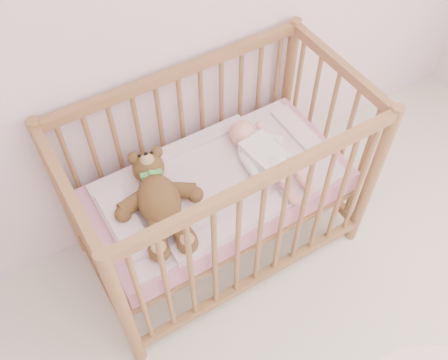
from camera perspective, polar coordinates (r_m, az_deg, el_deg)
crib at (r=2.40m, az=-0.62°, el=-0.95°), size 1.36×0.76×1.00m
mattress at (r=2.41m, az=-0.62°, el=-1.16°), size 1.22×0.62×0.13m
blanket at (r=2.35m, az=-0.63°, el=-0.07°), size 1.10×0.58×0.06m
baby at (r=2.36m, az=4.55°, el=3.08°), size 0.33×0.59×0.14m
teddy_bear at (r=2.19m, az=-7.41°, el=-2.43°), size 0.53×0.66×0.16m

